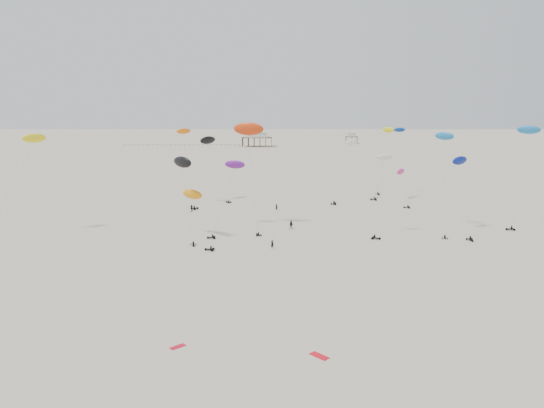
{
  "coord_description": "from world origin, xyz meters",
  "views": [
    {
      "loc": [
        -0.16,
        -18.77,
        26.42
      ],
      "look_at": [
        0.0,
        88.0,
        7.0
      ],
      "focal_mm": 35.0,
      "sensor_mm": 36.0,
      "label": 1
    }
  ],
  "objects_px": {
    "rig_0": "(462,175)",
    "rig_9": "(231,175)",
    "pavilion_small": "(351,139)",
    "rig_4": "(183,170)",
    "pavilion_main": "(257,140)",
    "spectator_0": "(272,248)"
  },
  "relations": [
    {
      "from": "pavilion_main",
      "to": "rig_9",
      "type": "xyz_separation_m",
      "value": [
        1.02,
        -252.41,
        7.5
      ]
    },
    {
      "from": "rig_9",
      "to": "rig_0",
      "type": "bearing_deg",
      "value": -102.13
    },
    {
      "from": "rig_0",
      "to": "spectator_0",
      "type": "relative_size",
      "value": 8.82
    },
    {
      "from": "pavilion_small",
      "to": "rig_4",
      "type": "xyz_separation_m",
      "value": [
        -77.56,
        -294.32,
        10.79
      ]
    },
    {
      "from": "pavilion_main",
      "to": "pavilion_small",
      "type": "distance_m",
      "value": 76.16
    },
    {
      "from": "pavilion_small",
      "to": "rig_9",
      "type": "xyz_separation_m",
      "value": [
        -68.98,
        -282.41,
        8.23
      ]
    },
    {
      "from": "pavilion_small",
      "to": "spectator_0",
      "type": "height_order",
      "value": "pavilion_small"
    },
    {
      "from": "rig_4",
      "to": "rig_9",
      "type": "xyz_separation_m",
      "value": [
        8.58,
        11.91,
        -2.56
      ]
    },
    {
      "from": "pavilion_small",
      "to": "spectator_0",
      "type": "xyz_separation_m",
      "value": [
        -59.97,
        -300.76,
        -3.49
      ]
    },
    {
      "from": "pavilion_main",
      "to": "pavilion_small",
      "type": "height_order",
      "value": "pavilion_main"
    },
    {
      "from": "pavilion_small",
      "to": "rig_0",
      "type": "height_order",
      "value": "rig_0"
    },
    {
      "from": "pavilion_main",
      "to": "pavilion_small",
      "type": "relative_size",
      "value": 2.33
    },
    {
      "from": "pavilion_small",
      "to": "pavilion_main",
      "type": "bearing_deg",
      "value": -156.8
    },
    {
      "from": "rig_9",
      "to": "spectator_0",
      "type": "relative_size",
      "value": 9.41
    },
    {
      "from": "pavilion_small",
      "to": "spectator_0",
      "type": "relative_size",
      "value": 4.61
    },
    {
      "from": "rig_0",
      "to": "rig_4",
      "type": "relative_size",
      "value": 1.01
    },
    {
      "from": "spectator_0",
      "to": "rig_0",
      "type": "bearing_deg",
      "value": -137.83
    },
    {
      "from": "rig_9",
      "to": "spectator_0",
      "type": "bearing_deg",
      "value": -160.16
    },
    {
      "from": "pavilion_main",
      "to": "rig_4",
      "type": "bearing_deg",
      "value": -91.64
    },
    {
      "from": "rig_4",
      "to": "spectator_0",
      "type": "relative_size",
      "value": 8.74
    },
    {
      "from": "rig_0",
      "to": "rig_9",
      "type": "bearing_deg",
      "value": -12.0
    },
    {
      "from": "pavilion_main",
      "to": "rig_0",
      "type": "xyz_separation_m",
      "value": [
        50.24,
        -257.42,
        8.15
      ]
    }
  ]
}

